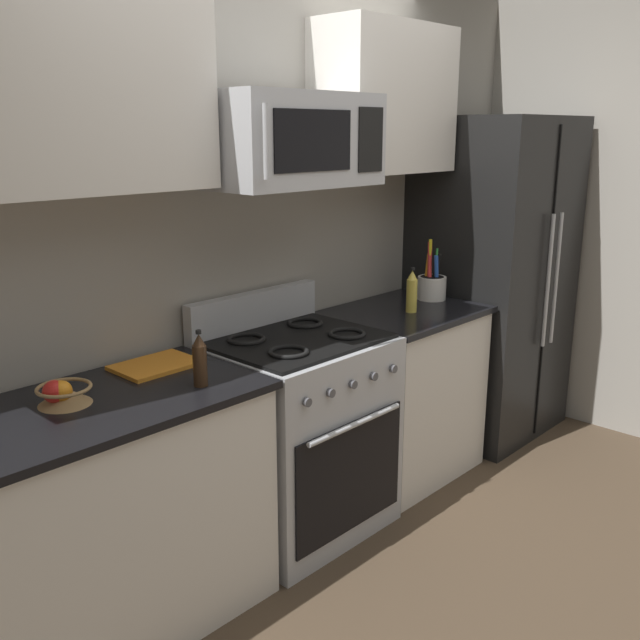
{
  "coord_description": "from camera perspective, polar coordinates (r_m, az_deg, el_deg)",
  "views": [
    {
      "loc": [
        -2.09,
        -1.41,
        1.82
      ],
      "look_at": [
        0.01,
        0.59,
        1.03
      ],
      "focal_mm": 39.46,
      "sensor_mm": 36.0,
      "label": 1
    }
  ],
  "objects": [
    {
      "name": "refrigerator",
      "position": [
        4.38,
        13.76,
        3.26
      ],
      "size": [
        0.86,
        0.75,
        1.89
      ],
      "color": "black",
      "rests_on": "ground"
    },
    {
      "name": "cutting_board",
      "position": [
        2.86,
        -13.15,
        -3.58
      ],
      "size": [
        0.32,
        0.23,
        0.02
      ],
      "primitive_type": "cube",
      "rotation": [
        0.0,
        0.0,
        0.01
      ],
      "color": "orange",
      "rests_on": "counter_left"
    },
    {
      "name": "wall_back",
      "position": [
        3.31,
        -6.66,
        6.08
      ],
      "size": [
        8.0,
        0.1,
        2.6
      ],
      "primitive_type": "cube",
      "color": "#9E998E",
      "rests_on": "ground"
    },
    {
      "name": "counter_left",
      "position": [
        2.74,
        -17.82,
        -15.42
      ],
      "size": [
        1.28,
        0.63,
        0.91
      ],
      "color": "silver",
      "rests_on": "ground"
    },
    {
      "name": "ground_plane",
      "position": [
        3.11,
        8.27,
        -20.76
      ],
      "size": [
        16.0,
        16.0,
        0.0
      ],
      "primitive_type": "plane",
      "color": "#473828"
    },
    {
      "name": "upper_cabinets_left",
      "position": [
        2.53,
        -22.72,
        17.37
      ],
      "size": [
        1.27,
        0.34,
        0.72
      ],
      "color": "silver"
    },
    {
      "name": "range_oven",
      "position": [
        3.27,
        -1.81,
        -9.08
      ],
      "size": [
        0.76,
        0.68,
        1.09
      ],
      "color": "#B2B5BA",
      "rests_on": "ground"
    },
    {
      "name": "upper_cabinets_right",
      "position": [
        3.69,
        5.29,
        17.38
      ],
      "size": [
        0.79,
        0.34,
        0.72
      ],
      "color": "silver"
    },
    {
      "name": "fruit_basket",
      "position": [
        2.55,
        -20.15,
        -5.62
      ],
      "size": [
        0.19,
        0.19,
        0.1
      ],
      "color": "#9E7A4C",
      "rests_on": "counter_left"
    },
    {
      "name": "utensil_crock",
      "position": [
        3.93,
        9.05,
        2.78
      ],
      "size": [
        0.16,
        0.16,
        0.33
      ],
      "color": "white",
      "rests_on": "counter_right"
    },
    {
      "name": "microwave",
      "position": [
        3.0,
        -2.4,
        14.37
      ],
      "size": [
        0.77,
        0.44,
        0.38
      ],
      "color": "#B2B5BA"
    },
    {
      "name": "bottle_soy",
      "position": [
        2.59,
        -9.73,
        -3.26
      ],
      "size": [
        0.05,
        0.05,
        0.21
      ],
      "color": "#382314",
      "rests_on": "counter_left"
    },
    {
      "name": "counter_right",
      "position": [
        3.83,
        6.67,
        -5.74
      ],
      "size": [
        0.8,
        0.63,
        0.91
      ],
      "color": "silver",
      "rests_on": "ground"
    },
    {
      "name": "bottle_oil",
      "position": [
        3.63,
        7.45,
        2.3
      ],
      "size": [
        0.06,
        0.06,
        0.23
      ],
      "color": "gold",
      "rests_on": "counter_right"
    }
  ]
}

